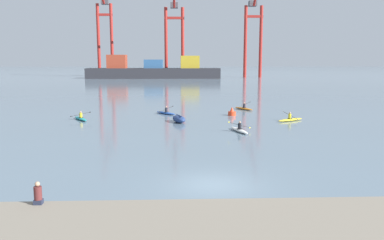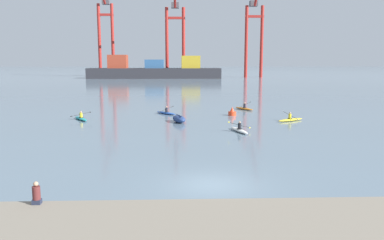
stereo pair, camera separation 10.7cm
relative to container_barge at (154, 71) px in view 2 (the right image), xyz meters
name	(u,v)px [view 2 (the right image)]	position (x,y,z in m)	size (l,w,h in m)	color
ground_plane	(213,185)	(10.09, -120.59, -2.76)	(800.00, 800.00, 0.00)	slate
container_barge	(154,71)	(0.00, 0.00, 0.00)	(47.01, 8.40, 8.29)	#28282D
gantry_crane_west	(105,28)	(-19.49, 14.64, 15.79)	(6.32, 18.51, 36.28)	maroon
gantry_crane_west_mid	(175,30)	(7.48, 6.27, 14.70)	(7.37, 19.29, 34.48)	maroon
gantry_crane_east_mid	(255,28)	(36.83, 5.93, 15.35)	(6.99, 17.97, 38.40)	maroon
capsized_dinghy	(179,119)	(8.44, -100.38, -2.41)	(1.82, 2.81, 0.76)	navy
channel_buoy	(232,112)	(14.58, -95.57, -2.40)	(0.90, 0.90, 1.00)	red
kayak_orange	(244,108)	(16.88, -90.26, -2.59)	(2.22, 3.25, 1.01)	orange
kayak_blue	(166,113)	(6.94, -94.15, -2.59)	(2.67, 2.97, 0.95)	#2856B2
kayak_teal	(81,118)	(-2.02, -98.31, -2.59)	(2.28, 3.22, 0.95)	teal
kayak_yellow	(290,119)	(20.09, -99.94, -2.59)	(3.24, 2.22, 0.98)	yellow
kayak_white	(239,130)	(13.76, -105.85, -2.59)	(2.15, 3.44, 0.99)	silver
seated_onlooker	(36,194)	(2.89, -125.07, -1.57)	(0.32, 0.30, 0.90)	#23283D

